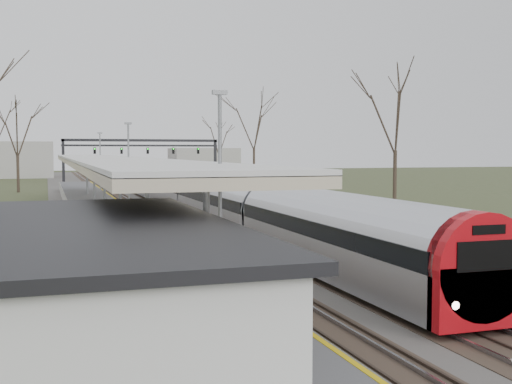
# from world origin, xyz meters

# --- Properties ---
(track_bed) EXTENTS (24.00, 160.00, 0.22)m
(track_bed) POSITION_xyz_m (0.26, 55.00, 0.06)
(track_bed) COLOR #474442
(track_bed) RESTS_ON ground
(platform) EXTENTS (3.50, 69.00, 1.00)m
(platform) POSITION_xyz_m (-9.05, 37.50, 0.50)
(platform) COLOR #9E9B93
(platform) RESTS_ON ground
(canopy) EXTENTS (4.10, 50.00, 3.11)m
(canopy) POSITION_xyz_m (-9.05, 32.99, 3.93)
(canopy) COLOR slate
(canopy) RESTS_ON platform
(station_building) EXTENTS (6.00, 9.00, 3.20)m
(station_building) POSITION_xyz_m (-12.50, 8.00, 1.60)
(station_building) COLOR silver
(station_building) RESTS_ON ground
(signal_gantry) EXTENTS (21.00, 0.59, 6.08)m
(signal_gantry) POSITION_xyz_m (0.29, 84.99, 4.91)
(signal_gantry) COLOR black
(signal_gantry) RESTS_ON ground
(tree_east_far) EXTENTS (5.00, 5.00, 10.30)m
(tree_east_far) POSITION_xyz_m (14.00, 42.00, 7.29)
(tree_east_far) COLOR #2D231C
(tree_east_far) RESTS_ON ground
(train_near) EXTENTS (2.62, 90.21, 3.05)m
(train_near) POSITION_xyz_m (-2.50, 54.55, 1.48)
(train_near) COLOR #B8BAC3
(train_near) RESTS_ON ground
(train_far) EXTENTS (2.62, 45.21, 3.05)m
(train_far) POSITION_xyz_m (4.50, 91.67, 1.48)
(train_far) COLOR #B8BAC3
(train_far) RESTS_ON ground
(passenger) EXTENTS (0.53, 0.70, 1.72)m
(passenger) POSITION_xyz_m (-9.16, 6.96, 1.86)
(passenger) COLOR navy
(passenger) RESTS_ON platform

